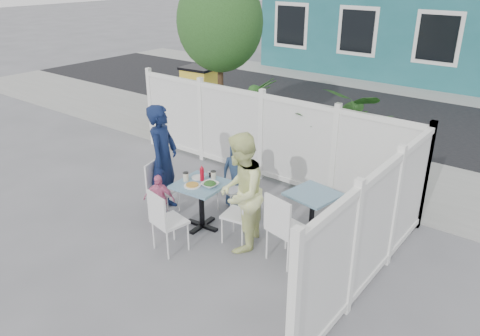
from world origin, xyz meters
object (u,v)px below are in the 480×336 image
Objects in this scene: utility_cabinet at (199,98)px; toddler at (159,200)px; spare_table at (313,203)px; woman at (240,193)px; main_table at (201,193)px; chair_near at (164,218)px; boy at (239,173)px; man at (163,159)px; chair_right at (242,210)px; chair_left at (159,184)px; chair_back at (235,182)px.

utility_cabinet is 1.68× the size of toddler.
woman reaches higher than spare_table.
woman is (0.78, -0.06, 0.27)m from main_table.
toddler is (-0.62, 0.48, -0.12)m from chair_near.
man is at bearing 23.23° from boy.
woman reaches higher than chair_right.
chair_left reaches higher than spare_table.
utility_cabinet is at bearing 149.42° from spare_table.
chair_left is at bearing -60.23° from utility_cabinet.
boy is (0.02, 0.87, 0.02)m from main_table.
man reaches higher than spare_table.
boy is at bearing 124.45° from chair_left.
chair_left reaches higher than toddler.
chair_back is 0.48× the size of man.
chair_right reaches higher than main_table.
chair_back is 0.91× the size of chair_near.
chair_near is 1.28m from man.
utility_cabinet is 1.86× the size of spare_table.
spare_table is (4.71, -2.78, -0.16)m from utility_cabinet.
chair_back is (-0.68, 0.69, -0.02)m from chair_right.
boy reaches higher than main_table.
chair_left is 1.00× the size of chair_right.
man is 1.61m from woman.
chair_near is 0.52× the size of man.
man is at bearing 146.80° from chair_near.
man reaches higher than woman.
chair_back is (3.36, -2.86, -0.20)m from utility_cabinet.
boy reaches higher than chair_back.
chair_right is 0.35m from woman.
spare_table is 1.40m from boy.
spare_table is 1.36m from chair_back.
chair_near is at bearing 131.00° from chair_right.
boy is at bearing 88.70° from main_table.
main_table is 0.84× the size of chair_left.
chair_left is (-2.22, -0.89, -0.02)m from spare_table.
woman is at bearing 76.22° from chair_left.
man is (-1.57, 0.02, 0.37)m from chair_right.
chair_left is 1.27m from boy.
chair_right is at bearing -178.98° from woman.
man is (-0.02, 0.14, 0.37)m from chair_left.
spare_table is at bearing 157.01° from boy.
spare_table is at bearing 97.29° from chair_left.
main_table is 0.81× the size of chair_near.
chair_near is at bearing -66.54° from woman.
chair_left is at bearing -158.10° from spare_table.
chair_left is at bearing 54.59° from chair_back.
boy is (-1.39, 0.06, 0.06)m from spare_table.
boy is (0.85, 0.81, -0.29)m from man.
toddler is (-1.98, -1.13, -0.12)m from spare_table.
chair_near reaches higher than chair_right.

